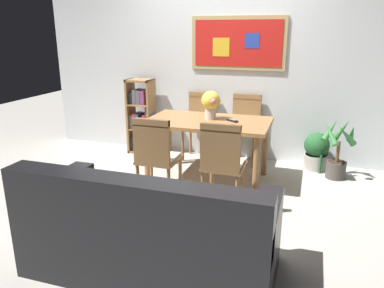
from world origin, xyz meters
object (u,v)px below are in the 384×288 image
Objects in this scene: dining_chair_near_right at (222,159)px; potted_palm at (338,153)px; dining_chair_near_left at (156,153)px; tv_remote at (232,120)px; dining_chair_far_left at (200,120)px; potted_ivy at (316,151)px; bookshelf at (142,119)px; leather_couch at (148,235)px; flower_vase at (211,103)px; dining_table at (208,129)px; dining_chair_far_right at (245,123)px.

potted_palm is at bearing 48.27° from dining_chair_near_right.
dining_chair_near_left reaches higher than tv_remote.
dining_chair_far_left is at bearing 114.19° from dining_chair_near_right.
tv_remote is (-1.20, -0.48, 0.42)m from potted_palm.
potted_ivy is (1.57, 1.53, -0.30)m from dining_chair_near_left.
potted_ivy is (2.44, 0.03, -0.25)m from bookshelf.
bookshelf is 1.46× the size of potted_palm.
dining_chair_far_left is 1.67× the size of potted_ivy.
leather_couch is 5.42× the size of flower_vase.
dining_chair_far_right reaches higher than dining_table.
potted_ivy is at bearing 31.50° from dining_table.
dining_chair_near_right is at bearing -64.65° from dining_table.
dining_chair_far_right is at bearing 92.11° from dining_chair_near_right.
dining_chair_far_left reaches higher than dining_table.
bookshelf is (-0.87, 1.50, -0.04)m from dining_chair_near_left.
dining_chair_far_left is (-0.33, 0.77, -0.09)m from dining_table.
dining_chair_near_right is 1.00× the size of dining_chair_far_left.
potted_palm is 1.64m from flower_vase.
dining_chair_near_right is (0.36, -0.75, -0.09)m from dining_table.
dining_chair_far_right is at bearing 88.54° from tv_remote.
dining_chair_far_right is 0.86m from flower_vase.
dining_chair_near_right is at bearing -87.89° from dining_chair_far_right.
flower_vase is at bearing 67.58° from dining_chair_near_left.
potted_ivy is at bearing 133.07° from potted_palm.
potted_palm is 2.21× the size of flower_vase.
dining_table is at bearing 92.59° from leather_couch.
flower_vase reaches higher than dining_table.
dining_chair_near_left reaches higher than potted_palm.
dining_chair_near_left is at bearing 110.37° from leather_couch.
dining_chair_far_left is 2.74× the size of flower_vase.
dining_chair_near_left is 0.51× the size of leather_couch.
tv_remote is (-0.08, 0.78, 0.20)m from dining_chair_near_right.
bookshelf is at bearing 175.28° from potted_palm.
dining_chair_far_right is (0.63, 1.55, 0.00)m from dining_chair_near_left.
dining_chair_near_left is 1.22m from leather_couch.
flower_vase is (0.01, 0.07, 0.29)m from dining_table.
dining_chair_near_right is 2.15m from bookshelf.
dining_chair_near_left is 1.00× the size of dining_chair_far_right.
dining_chair_far_left is at bearing 115.87° from flower_vase.
leather_couch reaches higher than tv_remote.
potted_ivy is at bearing 59.66° from dining_chair_near_right.
bookshelf reaches higher than leather_couch.
tv_remote is (-0.02, -0.75, 0.20)m from dining_chair_far_right.
dining_chair_far_left is 1.84m from potted_palm.
tv_remote is (0.19, 1.92, 0.43)m from leather_couch.
flower_vase is at bearing -28.50° from bookshelf.
leather_couch is at bearing -63.83° from bookshelf.
bookshelf is 2.46m from potted_ivy.
leather_couch is 2.46× the size of potted_palm.
potted_palm is 4.82× the size of tv_remote.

